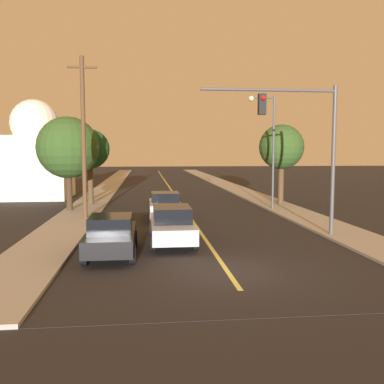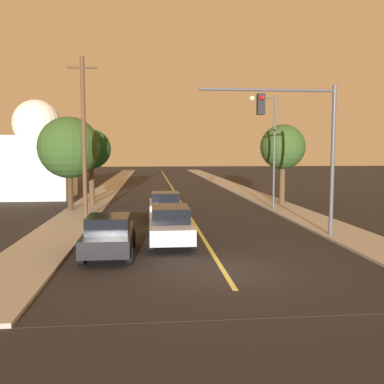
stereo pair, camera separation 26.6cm
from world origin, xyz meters
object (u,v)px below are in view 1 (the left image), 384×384
(car_near_lane_second, at_px, (165,206))
(streetlamp_right, at_px, (268,137))
(utility_pole_left, at_px, (83,135))
(car_near_lane_front, at_px, (172,224))
(tree_left_far, at_px, (90,150))
(tree_right_near, at_px, (282,147))
(domed_building_left, at_px, (36,155))
(traffic_signal_mast, at_px, (303,133))
(tree_left_near, at_px, (68,148))
(car_outer_lane_front, at_px, (111,235))

(car_near_lane_second, xyz_separation_m, streetlamp_right, (6.85, 3.36, 3.98))
(streetlamp_right, height_order, utility_pole_left, utility_pole_left)
(car_near_lane_front, distance_m, tree_left_far, 14.54)
(tree_right_near, xyz_separation_m, domed_building_left, (-18.75, 6.71, -0.60))
(car_near_lane_front, xyz_separation_m, tree_left_far, (-5.00, 13.27, 3.20))
(car_near_lane_front, height_order, tree_left_far, tree_left_far)
(traffic_signal_mast, distance_m, utility_pole_left, 11.97)
(tree_left_near, relative_size, tree_left_far, 1.12)
(tree_right_near, bearing_deg, streetlamp_right, -124.17)
(utility_pole_left, distance_m, tree_left_near, 3.91)
(car_outer_lane_front, bearing_deg, streetlamp_right, 51.16)
(car_near_lane_second, bearing_deg, traffic_signal_mast, -43.23)
(car_near_lane_front, bearing_deg, car_outer_lane_front, -139.70)
(car_near_lane_second, xyz_separation_m, utility_pole_left, (-4.48, 0.48, 3.94))
(car_near_lane_front, relative_size, streetlamp_right, 0.67)
(traffic_signal_mast, bearing_deg, car_near_lane_second, 136.77)
(car_near_lane_second, bearing_deg, tree_left_near, 145.77)
(car_outer_lane_front, bearing_deg, car_near_lane_front, 40.30)
(tree_left_near, distance_m, domed_building_left, 9.63)
(car_outer_lane_front, height_order, tree_left_near, tree_left_near)
(car_near_lane_second, xyz_separation_m, tree_left_near, (-5.95, 4.05, 3.28))
(traffic_signal_mast, bearing_deg, car_outer_lane_front, -162.73)
(tree_left_far, bearing_deg, car_near_lane_front, -69.35)
(car_near_lane_front, distance_m, car_near_lane_second, 6.07)
(car_near_lane_front, bearing_deg, utility_pole_left, 124.31)
(tree_left_far, bearing_deg, tree_right_near, -4.93)
(tree_left_near, bearing_deg, streetlamp_right, -3.07)
(car_outer_lane_front, relative_size, traffic_signal_mast, 0.63)
(tree_left_far, height_order, tree_right_near, tree_right_near)
(car_near_lane_front, bearing_deg, streetlamp_right, 54.04)
(car_near_lane_front, height_order, traffic_signal_mast, traffic_signal_mast)
(car_near_lane_second, distance_m, traffic_signal_mast, 8.94)
(tree_left_far, distance_m, domed_building_left, 7.53)
(streetlamp_right, distance_m, tree_left_far, 12.48)
(tree_left_near, bearing_deg, domed_building_left, 115.52)
(utility_pole_left, bearing_deg, tree_left_near, 112.49)
(tree_right_near, bearing_deg, car_near_lane_front, -125.57)
(tree_right_near, height_order, domed_building_left, domed_building_left)
(car_near_lane_second, bearing_deg, utility_pole_left, 173.82)
(tree_left_far, bearing_deg, car_near_lane_second, -55.20)
(domed_building_left, bearing_deg, tree_left_far, -47.36)
(traffic_signal_mast, bearing_deg, car_near_lane_front, -174.62)
(car_outer_lane_front, relative_size, streetlamp_right, 0.57)
(tree_left_near, bearing_deg, car_near_lane_front, -59.55)
(car_near_lane_second, bearing_deg, tree_left_far, 124.80)
(car_outer_lane_front, bearing_deg, tree_left_near, 106.45)
(traffic_signal_mast, distance_m, tree_left_near, 15.22)
(utility_pole_left, relative_size, tree_left_far, 1.68)
(utility_pole_left, bearing_deg, car_near_lane_front, -55.69)
(domed_building_left, bearing_deg, car_near_lane_second, -51.58)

